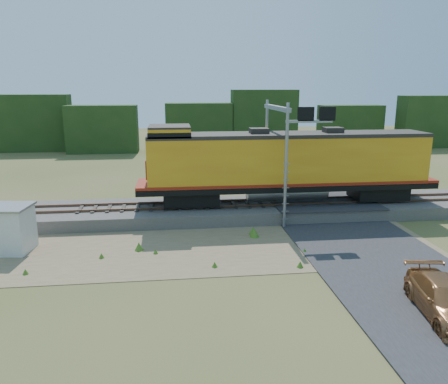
{
  "coord_description": "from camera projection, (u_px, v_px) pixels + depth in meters",
  "views": [
    {
      "loc": [
        -3.01,
        -21.69,
        8.43
      ],
      "look_at": [
        -0.11,
        3.0,
        2.4
      ],
      "focal_mm": 35.0,
      "sensor_mm": 36.0,
      "label": 1
    }
  ],
  "objects": [
    {
      "name": "tree_line_north",
      "position": [
        195.0,
        127.0,
        59.22
      ],
      "size": [
        130.0,
        3.0,
        6.5
      ],
      "color": "#1C3814",
      "rests_on": "ground"
    },
    {
      "name": "weed_clumps",
      "position": [
        167.0,
        251.0,
        22.97
      ],
      "size": [
        15.0,
        6.2,
        0.56
      ],
      "primitive_type": null,
      "color": "#487421",
      "rests_on": "ground"
    },
    {
      "name": "rails",
      "position": [
        220.0,
        204.0,
        28.85
      ],
      "size": [
        70.0,
        1.54,
        0.16
      ],
      "color": "brown",
      "rests_on": "ballast"
    },
    {
      "name": "ground",
      "position": [
        233.0,
        249.0,
        23.27
      ],
      "size": [
        140.0,
        140.0,
        0.0
      ],
      "primitive_type": "plane",
      "color": "#475123",
      "rests_on": "ground"
    },
    {
      "name": "road",
      "position": [
        353.0,
        237.0,
        24.75
      ],
      "size": [
        7.0,
        66.0,
        0.86
      ],
      "color": "#38383A",
      "rests_on": "ground"
    },
    {
      "name": "locomotive",
      "position": [
        284.0,
        164.0,
        28.71
      ],
      "size": [
        19.72,
        3.01,
        5.09
      ],
      "color": "black",
      "rests_on": "rails"
    },
    {
      "name": "dirt_shoulder",
      "position": [
        195.0,
        247.0,
        23.52
      ],
      "size": [
        26.0,
        8.0,
        0.03
      ],
      "primitive_type": "cube",
      "color": "#8C7754",
      "rests_on": "ground"
    },
    {
      "name": "ballast",
      "position": [
        220.0,
        211.0,
        28.96
      ],
      "size": [
        70.0,
        5.0,
        0.8
      ],
      "primitive_type": "cube",
      "color": "slate",
      "rests_on": "ground"
    },
    {
      "name": "shed",
      "position": [
        11.0,
        229.0,
        22.61
      ],
      "size": [
        2.32,
        2.32,
        2.47
      ],
      "rotation": [
        0.0,
        0.0,
        -0.12
      ],
      "color": "silver",
      "rests_on": "ground"
    },
    {
      "name": "signal_gantry",
      "position": [
        284.0,
        132.0,
        27.53
      ],
      "size": [
        2.98,
        6.2,
        7.52
      ],
      "color": "gray",
      "rests_on": "ground"
    },
    {
      "name": "car",
      "position": [
        446.0,
        300.0,
        16.29
      ],
      "size": [
        2.59,
        4.9,
        1.35
      ],
      "primitive_type": "imported",
      "rotation": [
        0.0,
        0.0,
        -0.15
      ],
      "color": "#A36A3C",
      "rests_on": "ground"
    }
  ]
}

